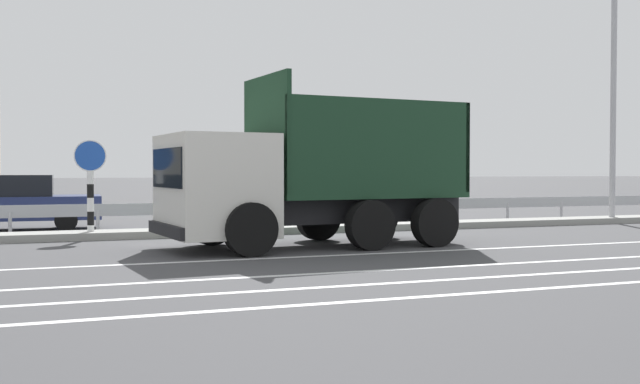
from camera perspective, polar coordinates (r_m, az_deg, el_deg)
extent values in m
plane|color=#424244|center=(18.80, 3.74, -3.37)|extent=(320.00, 320.00, 0.00)
cube|color=silver|center=(14.61, 2.25, -4.79)|extent=(63.52, 0.16, 0.01)
cube|color=silver|center=(12.56, 6.40, -5.85)|extent=(63.52, 0.16, 0.01)
cube|color=silver|center=(11.42, 9.49, -6.62)|extent=(63.52, 0.16, 0.01)
cube|color=silver|center=(10.41, 12.89, -7.44)|extent=(63.52, 0.16, 0.01)
cube|color=gray|center=(20.34, 1.74, -2.73)|extent=(34.94, 1.10, 0.18)
cube|color=#9EA0A5|center=(21.57, 0.33, -1.07)|extent=(63.52, 0.04, 0.32)
cylinder|color=#ADADB2|center=(20.11, -22.54, -2.28)|extent=(0.09, 0.09, 0.62)
cylinder|color=#ADADB2|center=(20.17, -16.57, -2.21)|extent=(0.09, 0.09, 0.62)
cylinder|color=#ADADB2|center=(20.44, -10.70, -2.12)|extent=(0.09, 0.09, 0.62)
cylinder|color=#ADADB2|center=(20.92, -5.03, -2.01)|extent=(0.09, 0.09, 0.62)
cylinder|color=#ADADB2|center=(21.59, 0.33, -1.89)|extent=(0.09, 0.09, 0.62)
cylinder|color=#ADADB2|center=(22.44, 5.32, -1.77)|extent=(0.09, 0.09, 0.62)
cylinder|color=#ADADB2|center=(23.45, 9.92, -1.64)|extent=(0.09, 0.09, 0.62)
cylinder|color=#ADADB2|center=(24.59, 14.11, -1.51)|extent=(0.09, 0.09, 0.62)
cylinder|color=#ADADB2|center=(25.86, 17.91, -1.39)|extent=(0.09, 0.09, 0.62)
cylinder|color=#ADADB2|center=(27.23, 21.34, -1.27)|extent=(0.09, 0.09, 0.62)
cube|color=silver|center=(15.34, -7.99, 0.50)|extent=(2.16, 2.67, 2.05)
cube|color=black|center=(15.06, -11.59, 1.80)|extent=(0.21, 2.15, 0.78)
cube|color=black|center=(15.09, -11.70, -2.85)|extent=(0.31, 2.46, 0.24)
cube|color=black|center=(16.65, 2.77, -1.30)|extent=(4.67, 1.76, 0.53)
cube|color=#193823|center=(16.64, 2.77, -0.19)|extent=(4.57, 2.77, 0.12)
cube|color=#193823|center=(15.64, 4.81, 3.52)|extent=(4.38, 0.47, 1.97)
cube|color=#193823|center=(17.66, 0.98, 3.31)|extent=(4.38, 0.47, 1.97)
cube|color=#193823|center=(15.73, -4.10, 4.40)|extent=(0.30, 2.41, 2.46)
cube|color=#193823|center=(17.77, 8.86, 3.28)|extent=(0.30, 2.41, 1.97)
cylinder|color=black|center=(14.31, -5.33, -2.85)|extent=(1.06, 0.41, 1.04)
cylinder|color=black|center=(16.63, -8.32, -2.24)|extent=(1.06, 0.41, 1.04)
cylinder|color=black|center=(15.43, 3.85, -2.52)|extent=(1.06, 0.41, 1.04)
cylinder|color=black|center=(17.60, -0.13, -2.01)|extent=(1.06, 0.41, 1.04)
cylinder|color=black|center=(16.28, 8.74, -2.32)|extent=(1.06, 0.41, 1.04)
cylinder|color=black|center=(18.36, 4.37, -1.86)|extent=(1.06, 0.41, 1.04)
cylinder|color=white|center=(18.79, -17.07, -2.94)|extent=(0.16, 0.16, 0.33)
cylinder|color=black|center=(18.77, -17.07, -1.93)|extent=(0.16, 0.16, 0.33)
cylinder|color=white|center=(18.75, -17.08, -0.93)|extent=(0.16, 0.16, 0.33)
cylinder|color=black|center=(18.74, -17.09, 0.08)|extent=(0.16, 0.16, 0.33)
cylinder|color=white|center=(18.73, -17.10, 1.08)|extent=(0.16, 0.16, 0.33)
cylinder|color=#1E4CB2|center=(18.73, -17.11, 2.66)|extent=(0.70, 0.03, 0.70)
cylinder|color=white|center=(18.73, -17.11, 2.66)|extent=(0.75, 0.02, 0.75)
cylinder|color=#ADADB2|center=(25.52, 21.48, 10.05)|extent=(0.18, 0.18, 10.85)
cube|color=navy|center=(22.18, -22.67, -1.12)|extent=(4.94, 2.08, 0.64)
cube|color=black|center=(22.15, -22.31, 0.46)|extent=(2.12, 1.73, 0.58)
cylinder|color=black|center=(21.25, -18.78, -2.06)|extent=(0.61, 0.23, 0.60)
cylinder|color=black|center=(23.01, -18.75, -1.79)|extent=(0.61, 0.23, 0.60)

